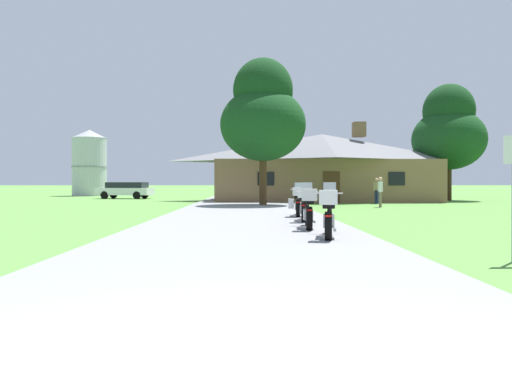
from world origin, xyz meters
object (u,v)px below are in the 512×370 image
object	(u,v)px
motorcycle_green_farthest_in_row	(298,202)
motorcycle_red_nearest_to_camera	(329,214)
motorcycle_white_third_in_row	(304,204)
metal_silo_distant	(89,163)
tree_by_lodge_front	(263,115)
bystander_white_shirt_beside_signpost	(380,190)
tree_right_of_lodge	(449,131)
motorcycle_red_second_in_row	(308,208)
bystander_tan_shirt_near_lodge	(377,189)
parked_white_suv_far_left	(126,190)

from	to	relation	value
motorcycle_green_farthest_in_row	motorcycle_red_nearest_to_camera	bearing A→B (deg)	-83.63
motorcycle_red_nearest_to_camera	motorcycle_white_third_in_row	xyz separation A→B (m)	(-0.02, 4.89, 0.00)
motorcycle_white_third_in_row	metal_silo_distant	xyz separation A→B (m)	(-18.50, 33.83, 2.83)
motorcycle_green_farthest_in_row	tree_by_lodge_front	xyz separation A→B (m)	(-1.07, 9.34, 4.72)
bystander_white_shirt_beside_signpost	metal_silo_distant	world-z (taller)	metal_silo_distant
bystander_white_shirt_beside_signpost	motorcycle_white_third_in_row	bearing A→B (deg)	-9.52
tree_right_of_lodge	metal_silo_distant	distance (m)	34.88
motorcycle_white_third_in_row	metal_silo_distant	size ratio (longest dim) A/B	0.30
motorcycle_red_nearest_to_camera	motorcycle_red_second_in_row	distance (m)	2.24
motorcycle_white_third_in_row	bystander_tan_shirt_near_lodge	size ratio (longest dim) A/B	1.25
metal_silo_distant	bystander_white_shirt_beside_signpost	bearing A→B (deg)	-45.11
motorcycle_white_third_in_row	motorcycle_green_farthest_in_row	world-z (taller)	same
motorcycle_green_farthest_in_row	tree_by_lodge_front	distance (m)	10.52
motorcycle_white_third_in_row	tree_by_lodge_front	xyz separation A→B (m)	(-1.02, 11.62, 4.71)
motorcycle_red_second_in_row	motorcycle_green_farthest_in_row	xyz separation A→B (m)	(0.24, 4.94, -0.01)
motorcycle_red_second_in_row	motorcycle_white_third_in_row	world-z (taller)	same
motorcycle_red_second_in_row	tree_by_lodge_front	size ratio (longest dim) A/B	0.24
motorcycle_green_farthest_in_row	tree_by_lodge_front	size ratio (longest dim) A/B	0.24
motorcycle_green_farthest_in_row	bystander_tan_shirt_near_lodge	bearing A→B (deg)	68.78
motorcycle_red_nearest_to_camera	motorcycle_green_farthest_in_row	distance (m)	7.17
bystander_white_shirt_beside_signpost	metal_silo_distant	xyz separation A→B (m)	(-23.87, 23.97, 2.52)
motorcycle_red_second_in_row	bystander_white_shirt_beside_signpost	size ratio (longest dim) A/B	1.25
motorcycle_green_farthest_in_row	parked_white_suv_far_left	xyz separation A→B (m)	(-12.37, 22.17, 0.17)
parked_white_suv_far_left	motorcycle_green_farthest_in_row	bearing A→B (deg)	-141.35
metal_silo_distant	parked_white_suv_far_left	bearing A→B (deg)	-56.61
motorcycle_green_farthest_in_row	metal_silo_distant	size ratio (longest dim) A/B	0.30
motorcycle_green_farthest_in_row	parked_white_suv_far_left	bearing A→B (deg)	125.80
motorcycle_red_second_in_row	parked_white_suv_far_left	xyz separation A→B (m)	(-12.13, 27.11, 0.16)
bystander_tan_shirt_near_lodge	motorcycle_green_farthest_in_row	bearing A→B (deg)	122.13
motorcycle_red_second_in_row	bystander_tan_shirt_near_lodge	bearing A→B (deg)	73.53
bystander_tan_shirt_near_lodge	tree_by_lodge_front	bearing A→B (deg)	79.29
bystander_white_shirt_beside_signpost	tree_right_of_lodge	size ratio (longest dim) A/B	0.19
bystander_white_shirt_beside_signpost	parked_white_suv_far_left	world-z (taller)	bystander_white_shirt_beside_signpost
motorcycle_red_nearest_to_camera	motorcycle_white_third_in_row	world-z (taller)	same
tree_by_lodge_front	parked_white_suv_far_left	size ratio (longest dim) A/B	1.78
motorcycle_red_nearest_to_camera	tree_by_lodge_front	size ratio (longest dim) A/B	0.24
metal_silo_distant	parked_white_suv_far_left	size ratio (longest dim) A/B	1.42
motorcycle_red_nearest_to_camera	parked_white_suv_far_left	size ratio (longest dim) A/B	0.43
motorcycle_white_third_in_row	motorcycle_green_farthest_in_row	distance (m)	2.28
motorcycle_red_second_in_row	bystander_tan_shirt_near_lodge	size ratio (longest dim) A/B	1.25
motorcycle_white_third_in_row	tree_by_lodge_front	size ratio (longest dim) A/B	0.24
tree_by_lodge_front	bystander_white_shirt_beside_signpost	bearing A→B (deg)	-15.38
tree_by_lodge_front	parked_white_suv_far_left	world-z (taller)	tree_by_lodge_front
metal_silo_distant	motorcycle_white_third_in_row	bearing A→B (deg)	-61.33
motorcycle_green_farthest_in_row	tree_by_lodge_front	bearing A→B (deg)	103.19
motorcycle_red_nearest_to_camera	parked_white_suv_far_left	distance (m)	31.82
motorcycle_green_farthest_in_row	bystander_white_shirt_beside_signpost	distance (m)	9.27
bystander_white_shirt_beside_signpost	metal_silo_distant	distance (m)	33.93
motorcycle_red_nearest_to_camera	tree_by_lodge_front	bearing A→B (deg)	104.38
motorcycle_red_nearest_to_camera	bystander_white_shirt_beside_signpost	world-z (taller)	bystander_white_shirt_beside_signpost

